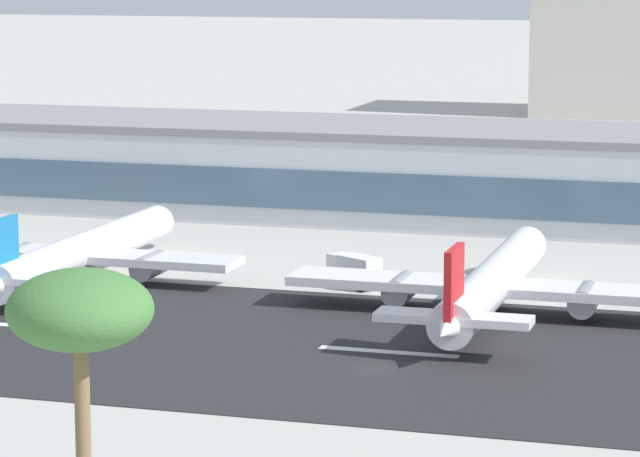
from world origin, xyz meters
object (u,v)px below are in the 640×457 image
Objects in this scene: terminal_building at (400,171)px; airliner_blue_tail_gate_1 at (79,254)px; airliner_red_tail_gate_2 at (490,285)px; service_box_truck_1 at (354,270)px; palm_tree_2 at (80,316)px.

airliner_blue_tail_gate_1 is at bearing -113.36° from terminal_building.
airliner_red_tail_gate_2 is at bearing -95.10° from airliner_blue_tail_gate_1.
airliner_blue_tail_gate_1 reaches higher than service_box_truck_1.
terminal_building is at bearing -50.74° from service_box_truck_1.
terminal_building reaches higher than airliner_red_tail_gate_2.
service_box_truck_1 is at bearing 58.03° from airliner_red_tail_gate_2.
palm_tree_2 is at bearing -153.99° from airliner_blue_tail_gate_1.
airliner_red_tail_gate_2 is 2.54× the size of palm_tree_2.
airliner_blue_tail_gate_1 is 43.46m from airliner_red_tail_gate_2.
palm_tree_2 reaches higher than service_box_truck_1.
terminal_building is 3.90× the size of airliner_blue_tail_gate_1.
terminal_building is 54.04m from airliner_blue_tail_gate_1.
airliner_blue_tail_gate_1 is at bearing 41.65° from service_box_truck_1.
palm_tree_2 is (36.39, -77.36, 12.46)m from airliner_blue_tail_gate_1.
terminal_building is 3.74× the size of airliner_red_tail_gate_2.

